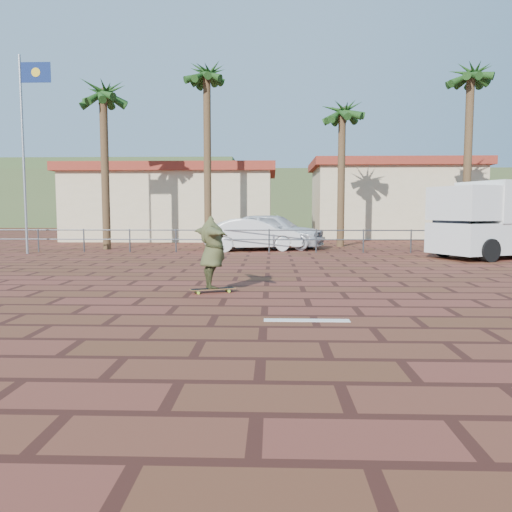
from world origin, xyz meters
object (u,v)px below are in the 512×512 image
(skateboarder, at_px, (212,252))
(car_silver, at_px, (273,231))
(car_white, at_px, (252,235))
(campervan, at_px, (504,218))
(longboard, at_px, (213,289))

(skateboarder, bearing_deg, car_silver, -30.46)
(car_white, bearing_deg, campervan, -119.66)
(skateboarder, height_order, car_white, skateboarder)
(campervan, height_order, car_silver, campervan)
(skateboarder, xyz_separation_m, car_silver, (1.31, 12.80, -0.04))
(skateboarder, height_order, campervan, campervan)
(longboard, distance_m, campervan, 13.32)
(campervan, relative_size, car_silver, 1.21)
(longboard, relative_size, car_silver, 0.20)
(longboard, distance_m, car_white, 11.53)
(campervan, bearing_deg, car_silver, 129.71)
(skateboarder, bearing_deg, campervan, -74.35)
(longboard, distance_m, skateboarder, 0.80)
(longboard, xyz_separation_m, car_white, (0.39, 11.51, 0.63))
(skateboarder, xyz_separation_m, car_white, (0.39, 11.51, -0.17))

